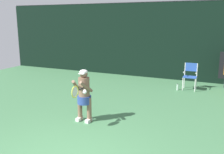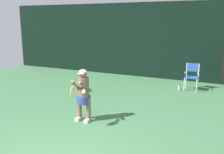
{
  "view_description": "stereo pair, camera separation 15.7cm",
  "coord_description": "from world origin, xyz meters",
  "px_view_note": "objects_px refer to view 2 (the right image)",
  "views": [
    {
      "loc": [
        2.7,
        -3.62,
        2.79
      ],
      "look_at": [
        -0.47,
        3.47,
        1.05
      ],
      "focal_mm": 40.84,
      "sensor_mm": 36.0,
      "label": 1
    },
    {
      "loc": [
        2.84,
        -3.55,
        2.79
      ],
      "look_at": [
        -0.47,
        3.47,
        1.05
      ],
      "focal_mm": 40.84,
      "sensor_mm": 36.0,
      "label": 2
    }
  ],
  "objects_px": {
    "tennis_player": "(83,93)",
    "tennis_racket": "(74,91)",
    "umpire_chair": "(192,75)",
    "water_bottle": "(179,88)"
  },
  "relations": [
    {
      "from": "water_bottle",
      "to": "tennis_racket",
      "type": "distance_m",
      "value": 5.3
    },
    {
      "from": "umpire_chair",
      "to": "water_bottle",
      "type": "relative_size",
      "value": 4.08
    },
    {
      "from": "tennis_player",
      "to": "tennis_racket",
      "type": "height_order",
      "value": "tennis_player"
    },
    {
      "from": "umpire_chair",
      "to": "tennis_player",
      "type": "height_order",
      "value": "tennis_player"
    },
    {
      "from": "umpire_chair",
      "to": "tennis_racket",
      "type": "distance_m",
      "value": 5.7
    },
    {
      "from": "tennis_player",
      "to": "tennis_racket",
      "type": "distance_m",
      "value": 0.63
    },
    {
      "from": "umpire_chair",
      "to": "water_bottle",
      "type": "distance_m",
      "value": 0.73
    },
    {
      "from": "water_bottle",
      "to": "tennis_player",
      "type": "xyz_separation_m",
      "value": [
        -1.83,
        -4.34,
        0.68
      ]
    },
    {
      "from": "water_bottle",
      "to": "tennis_player",
      "type": "height_order",
      "value": "tennis_player"
    },
    {
      "from": "water_bottle",
      "to": "tennis_player",
      "type": "relative_size",
      "value": 0.18
    }
  ]
}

